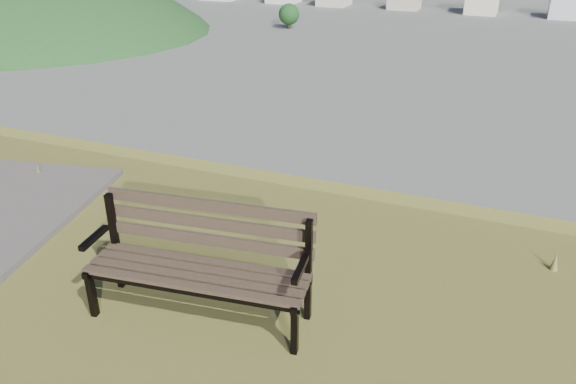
% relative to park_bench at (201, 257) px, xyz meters
% --- Properties ---
extents(park_bench, '(1.93, 0.82, 0.98)m').
position_rel_park_bench_xyz_m(park_bench, '(0.00, 0.00, 0.00)').
color(park_bench, '#3B2F22').
rests_on(park_bench, hilltop_mesa).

